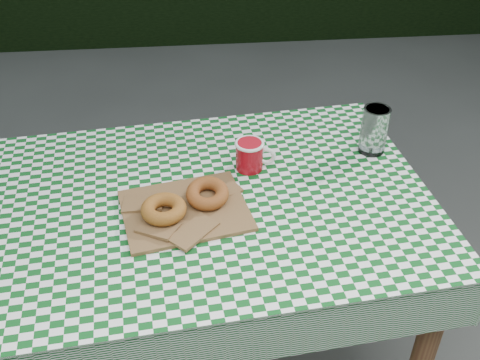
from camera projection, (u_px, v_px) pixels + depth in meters
name	position (u px, v px, depth m)	size (l,w,h in m)	color
table	(204.00, 299.00, 1.71)	(1.20, 0.80, 0.75)	brown
tablecloth	(199.00, 201.00, 1.49)	(1.22, 0.82, 0.01)	#0B4917
paper_bag	(185.00, 209.00, 1.44)	(0.31, 0.25, 0.02)	brown
bagel_front	(164.00, 209.00, 1.40)	(0.11, 0.11, 0.04)	#97601F
bagel_back	(207.00, 193.00, 1.45)	(0.11, 0.11, 0.03)	brown
coffee_mug	(249.00, 155.00, 1.58)	(0.15, 0.15, 0.08)	#9D0A15
drinking_glass	(374.00, 130.00, 1.63)	(0.08, 0.08, 0.14)	silver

